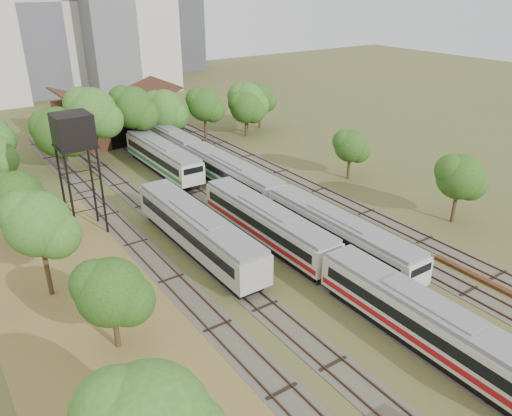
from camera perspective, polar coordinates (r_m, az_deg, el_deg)
ground at (r=36.37m, az=21.94°, el=-14.21°), size 240.00×240.00×0.00m
dry_grass_patch at (r=31.79m, az=-11.89°, el=-19.15°), size 14.00×60.00×0.04m
tracks at (r=51.07m, az=-1.78°, el=-0.53°), size 24.60×80.00×0.19m
railcar_red_set at (r=38.95m, az=8.86°, el=-6.48°), size 2.78×34.58×3.43m
railcar_green_set at (r=56.26m, az=-2.77°, el=3.83°), size 2.74×52.07×3.39m
railcar_rear at (r=62.48m, az=-10.61°, el=5.70°), size 2.92×16.08×3.61m
old_grey_coach at (r=43.36m, az=-6.68°, el=-2.58°), size 3.02×18.00×3.73m
water_tower at (r=46.81m, az=-20.15°, el=7.98°), size 3.26×3.26×11.28m
rail_pile_far at (r=43.76m, az=24.36°, el=-7.41°), size 0.53×8.50×0.28m
maintenance_shed at (r=78.29m, az=-15.48°, el=9.84°), size 16.45×11.55×7.58m
tree_band_left at (r=32.32m, az=-20.38°, el=-7.83°), size 7.51×54.59×8.43m
tree_band_far at (r=69.30m, az=-13.69°, el=10.44°), size 43.61×10.12×9.96m
tree_band_right at (r=62.62m, az=7.86°, el=8.37°), size 4.89×40.76×6.92m
tower_centre at (r=117.27m, az=-22.57°, el=21.10°), size 20.00×18.00×36.00m
tower_far_right at (r=137.73m, az=-9.56°, el=21.10°), size 12.00×12.00×28.00m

